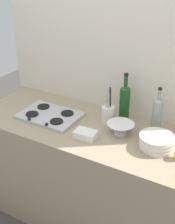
{
  "coord_description": "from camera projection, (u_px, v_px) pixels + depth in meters",
  "views": [
    {
      "loc": [
        0.97,
        -1.7,
        2.06
      ],
      "look_at": [
        0.0,
        0.0,
        1.02
      ],
      "focal_mm": 49.18,
      "sensor_mm": 36.0,
      "label": 1
    }
  ],
  "objects": [
    {
      "name": "utensil_crock",
      "position": [
        108.0,
        113.0,
        2.3
      ],
      "size": [
        0.1,
        0.1,
        0.32
      ],
      "color": "silver",
      "rests_on": "counter_block"
    },
    {
      "name": "backsplash_panel",
      "position": [
        111.0,
        76.0,
        2.44
      ],
      "size": [
        1.9,
        0.06,
        2.34
      ],
      "primitive_type": "cube",
      "color": "beige",
      "rests_on": "ground"
    },
    {
      "name": "stovetop_hob",
      "position": [
        50.0,
        115.0,
        2.4
      ],
      "size": [
        0.46,
        0.33,
        0.04
      ],
      "color": "#B2B2B7",
      "rests_on": "counter_block"
    },
    {
      "name": "butter_dish",
      "position": [
        86.0,
        134.0,
        2.13
      ],
      "size": [
        0.16,
        0.11,
        0.05
      ],
      "primitive_type": "cube",
      "rotation": [
        0.0,
        0.0,
        0.05
      ],
      "color": "white",
      "rests_on": "counter_block"
    },
    {
      "name": "wine_bottle_mid_left",
      "position": [
        125.0,
        102.0,
        2.3
      ],
      "size": [
        0.08,
        0.08,
        0.38
      ],
      "color": "#19471E",
      "rests_on": "counter_block"
    },
    {
      "name": "ground_plane",
      "position": [
        88.0,
        214.0,
        2.7
      ],
      "size": [
        6.0,
        6.0,
        0.0
      ],
      "primitive_type": "plane",
      "color": "#47423D",
      "rests_on": "ground"
    },
    {
      "name": "plate_stack",
      "position": [
        157.0,
        142.0,
        2.0
      ],
      "size": [
        0.23,
        0.23,
        0.1
      ],
      "color": "silver",
      "rests_on": "counter_block"
    },
    {
      "name": "wine_bottle_leftmost",
      "position": [
        157.0,
        113.0,
        2.18
      ],
      "size": [
        0.07,
        0.07,
        0.33
      ],
      "color": "gray",
      "rests_on": "counter_block"
    },
    {
      "name": "counter_block",
      "position": [
        88.0,
        174.0,
        2.49
      ],
      "size": [
        1.8,
        0.7,
        0.9
      ],
      "primitive_type": "cube",
      "color": "tan",
      "rests_on": "ground"
    },
    {
      "name": "mixing_bowl",
      "position": [
        120.0,
        128.0,
        2.17
      ],
      "size": [
        0.19,
        0.19,
        0.08
      ],
      "color": "white",
      "rests_on": "counter_block"
    }
  ]
}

